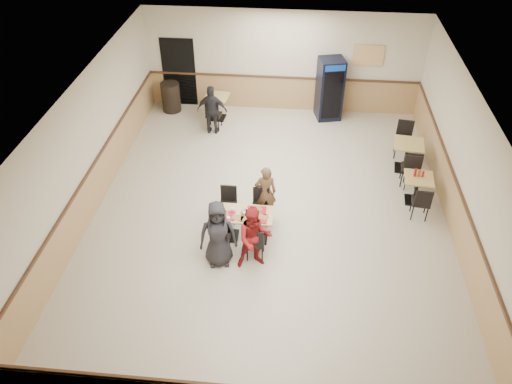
# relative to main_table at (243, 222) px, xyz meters

# --- Properties ---
(ground) EXTENTS (10.00, 10.00, 0.00)m
(ground) POSITION_rel_main_table_xyz_m (0.50, 0.86, -0.45)
(ground) COLOR beige
(ground) RESTS_ON ground
(room_shell) EXTENTS (10.00, 10.00, 10.00)m
(room_shell) POSITION_rel_main_table_xyz_m (2.28, 3.41, 0.13)
(room_shell) COLOR silver
(room_shell) RESTS_ON ground
(main_table) EXTENTS (1.26, 0.63, 0.67)m
(main_table) POSITION_rel_main_table_xyz_m (0.00, 0.00, 0.00)
(main_table) COLOR black
(main_table) RESTS_ON ground
(main_chairs) EXTENTS (1.12, 1.47, 0.85)m
(main_chairs) POSITION_rel_main_table_xyz_m (-0.04, 0.00, -0.02)
(main_chairs) COLOR black
(main_chairs) RESTS_ON ground
(diner_woman_left) EXTENTS (0.82, 0.62, 1.51)m
(diner_woman_left) POSITION_rel_main_table_xyz_m (-0.41, -0.76, 0.31)
(diner_woman_left) COLOR #222127
(diner_woman_left) RESTS_ON ground
(diner_woman_right) EXTENTS (0.81, 0.70, 1.44)m
(diner_woman_right) POSITION_rel_main_table_xyz_m (0.31, -0.76, 0.27)
(diner_woman_right) COLOR maroon
(diner_woman_right) RESTS_ON ground
(diner_man_opposite) EXTENTS (0.53, 0.39, 1.33)m
(diner_man_opposite) POSITION_rel_main_table_xyz_m (0.41, 0.76, 0.22)
(diner_man_opposite) COLOR brown
(diner_man_opposite) RESTS_ON ground
(lone_diner) EXTENTS (0.84, 0.37, 1.42)m
(lone_diner) POSITION_rel_main_table_xyz_m (-1.35, 4.25, 0.26)
(lone_diner) COLOR #222127
(lone_diner) RESTS_ON ground
(tabletop_clutter) EXTENTS (1.11, 0.60, 0.12)m
(tabletop_clutter) POSITION_rel_main_table_xyz_m (-0.00, -0.06, 0.25)
(tabletop_clutter) COLOR #B90C24
(tabletop_clutter) RESTS_ON main_table
(side_table_near) EXTENTS (0.70, 0.70, 0.69)m
(side_table_near) POSITION_rel_main_table_xyz_m (3.85, 1.61, 0.01)
(side_table_near) COLOR black
(side_table_near) RESTS_ON ground
(side_table_near_chair_south) EXTENTS (0.44, 0.44, 0.87)m
(side_table_near_chair_south) POSITION_rel_main_table_xyz_m (3.85, 1.06, -0.01)
(side_table_near_chair_south) COLOR black
(side_table_near_chair_south) RESTS_ON ground
(side_table_near_chair_north) EXTENTS (0.44, 0.44, 0.87)m
(side_table_near_chair_north) POSITION_rel_main_table_xyz_m (3.85, 2.16, -0.01)
(side_table_near_chair_north) COLOR black
(side_table_near_chair_north) RESTS_ON ground
(side_table_far) EXTENTS (0.80, 0.80, 0.77)m
(side_table_far) POSITION_rel_main_table_xyz_m (3.80, 2.92, 0.07)
(side_table_far) COLOR black
(side_table_far) RESTS_ON ground
(side_table_far_chair_south) EXTENTS (0.51, 0.51, 0.98)m
(side_table_far_chair_south) POSITION_rel_main_table_xyz_m (3.80, 2.30, 0.04)
(side_table_far_chair_south) COLOR black
(side_table_far_chair_south) RESTS_ON ground
(side_table_far_chair_north) EXTENTS (0.51, 0.51, 0.98)m
(side_table_far_chair_north) POSITION_rel_main_table_xyz_m (3.80, 3.54, 0.04)
(side_table_far_chair_north) COLOR black
(side_table_far_chair_north) RESTS_ON ground
(condiment_caddy) EXTENTS (0.23, 0.06, 0.20)m
(condiment_caddy) POSITION_rel_main_table_xyz_m (3.82, 1.66, 0.33)
(condiment_caddy) COLOR #AA0C0E
(condiment_caddy) RESTS_ON side_table_near
(back_table) EXTENTS (0.73, 0.73, 0.72)m
(back_table) POSITION_rel_main_table_xyz_m (-1.35, 5.06, 0.03)
(back_table) COLOR black
(back_table) RESTS_ON ground
(back_table_chair_lone) EXTENTS (0.46, 0.46, 0.91)m
(back_table_chair_lone) POSITION_rel_main_table_xyz_m (-1.35, 4.49, 0.01)
(back_table_chair_lone) COLOR black
(back_table_chair_lone) RESTS_ON ground
(pepsi_cooler) EXTENTS (0.82, 0.82, 1.81)m
(pepsi_cooler) POSITION_rel_main_table_xyz_m (1.89, 5.46, 0.46)
(pepsi_cooler) COLOR black
(pepsi_cooler) RESTS_ON ground
(trash_bin) EXTENTS (0.56, 0.56, 0.88)m
(trash_bin) POSITION_rel_main_table_xyz_m (-2.81, 5.41, -0.01)
(trash_bin) COLOR black
(trash_bin) RESTS_ON ground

